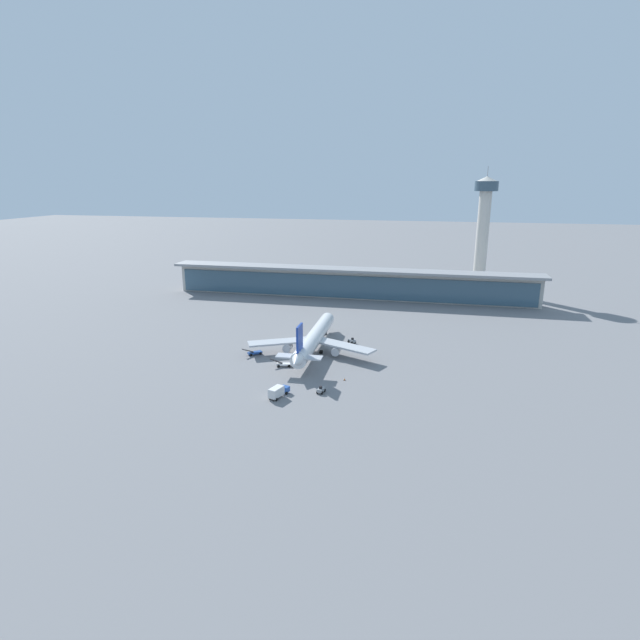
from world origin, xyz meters
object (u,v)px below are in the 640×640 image
object	(u,v)px
service_truck_by_tail_white	(283,364)
service_truck_on_taxiway_blue	(278,391)
service_truck_near_nose_grey	(321,390)
safety_cone_alpha	(345,379)
control_tower	(483,224)
service_truck_mid_apron_grey	(352,341)
service_truck_under_wing_blue	(254,353)
airliner_on_stand	(314,338)

from	to	relation	value
service_truck_by_tail_white	service_truck_on_taxiway_blue	size ratio (longest dim) A/B	0.91
service_truck_near_nose_grey	service_truck_on_taxiway_blue	bearing A→B (deg)	-153.23
service_truck_on_taxiway_blue	safety_cone_alpha	world-z (taller)	service_truck_on_taxiway_blue
control_tower	safety_cone_alpha	bearing A→B (deg)	-108.45
service_truck_near_nose_grey	service_truck_mid_apron_grey	size ratio (longest dim) A/B	0.95
service_truck_mid_apron_grey	service_truck_under_wing_blue	bearing A→B (deg)	-146.63
service_truck_near_nose_grey	service_truck_by_tail_white	distance (m)	23.69
safety_cone_alpha	service_truck_near_nose_grey	bearing A→B (deg)	-114.98
airliner_on_stand	control_tower	size ratio (longest dim) A/B	0.89
airliner_on_stand	service_truck_near_nose_grey	xyz separation A→B (m)	(9.99, -33.44, -3.95)
service_truck_near_nose_grey	service_truck_under_wing_blue	size ratio (longest dim) A/B	0.51
airliner_on_stand	service_truck_near_nose_grey	bearing A→B (deg)	-73.36
safety_cone_alpha	airliner_on_stand	bearing A→B (deg)	122.70
service_truck_under_wing_blue	control_tower	size ratio (longest dim) A/B	0.10
service_truck_near_nose_grey	safety_cone_alpha	size ratio (longest dim) A/B	4.47
airliner_on_stand	control_tower	world-z (taller)	control_tower
service_truck_by_tail_white	service_truck_on_taxiway_blue	distance (m)	23.39
service_truck_near_nose_grey	service_truck_by_tail_white	size ratio (longest dim) A/B	0.45
service_truck_on_taxiway_blue	control_tower	world-z (taller)	control_tower
control_tower	service_truck_under_wing_blue	bearing A→B (deg)	-122.39
airliner_on_stand	service_truck_mid_apron_grey	world-z (taller)	airliner_on_stand
service_truck_mid_apron_grey	safety_cone_alpha	world-z (taller)	service_truck_mid_apron_grey
service_truck_on_taxiway_blue	safety_cone_alpha	xyz separation A→B (m)	(15.62, 15.80, -1.37)
service_truck_under_wing_blue	service_truck_on_taxiway_blue	size ratio (longest dim) A/B	0.80
service_truck_mid_apron_grey	airliner_on_stand	bearing A→B (deg)	-132.39
airliner_on_stand	service_truck_by_tail_white	xyz separation A→B (m)	(-6.18, -16.14, -4.01)
service_truck_under_wing_blue	service_truck_near_nose_grey	bearing A→B (deg)	-41.68
service_truck_under_wing_blue	safety_cone_alpha	world-z (taller)	service_truck_under_wing_blue
service_truck_on_taxiway_blue	safety_cone_alpha	bearing A→B (deg)	45.33
service_truck_mid_apron_grey	control_tower	xyz separation A→B (m)	(51.96, 109.70, 34.24)
service_truck_under_wing_blue	service_truck_mid_apron_grey	world-z (taller)	service_truck_under_wing_blue
service_truck_mid_apron_grey	service_truck_on_taxiway_blue	distance (m)	52.65
service_truck_on_taxiway_blue	service_truck_under_wing_blue	bearing A→B (deg)	120.22
service_truck_under_wing_blue	service_truck_on_taxiway_blue	world-z (taller)	service_truck_on_taxiway_blue
airliner_on_stand	service_truck_near_nose_grey	world-z (taller)	airliner_on_stand
service_truck_under_wing_blue	safety_cone_alpha	size ratio (longest dim) A/B	8.76
service_truck_by_tail_white	safety_cone_alpha	xyz separation A→B (m)	(21.00, -6.95, -0.49)
service_truck_mid_apron_grey	service_truck_near_nose_grey	bearing A→B (deg)	-91.59
service_truck_under_wing_blue	control_tower	xyz separation A→B (m)	(82.26, 129.65, 34.30)
airliner_on_stand	control_tower	bearing A→B (deg)	62.61
service_truck_under_wing_blue	service_truck_mid_apron_grey	size ratio (longest dim) A/B	1.86
control_tower	service_truck_near_nose_grey	bearing A→B (deg)	-108.90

